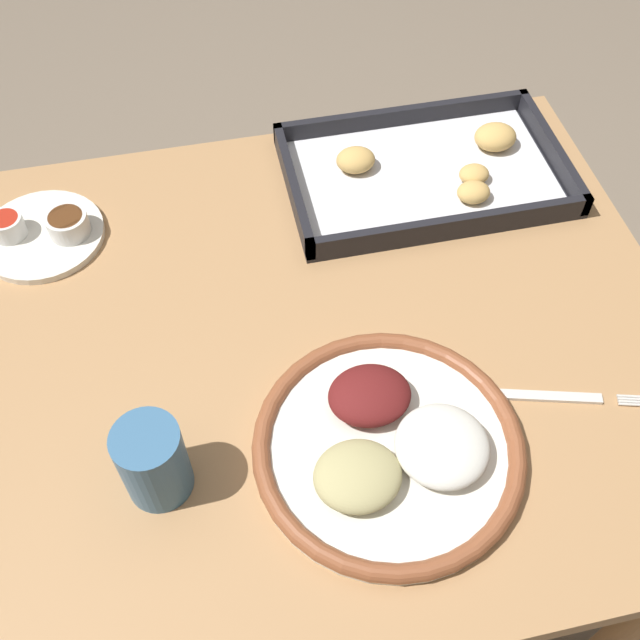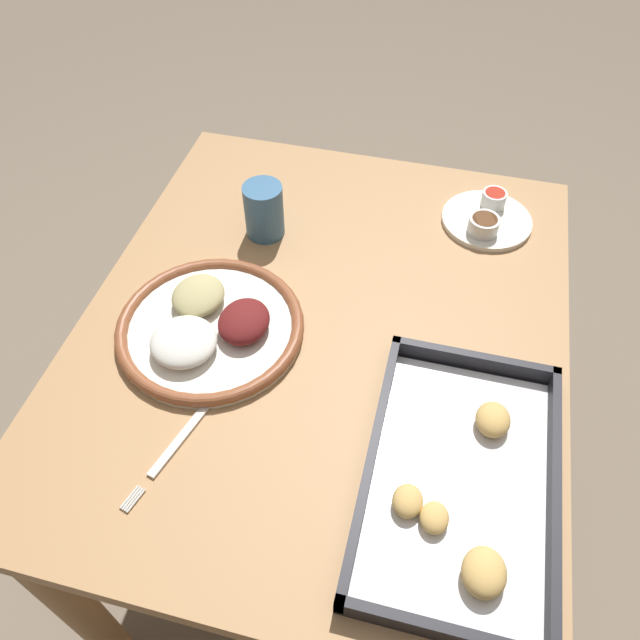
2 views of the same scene
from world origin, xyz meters
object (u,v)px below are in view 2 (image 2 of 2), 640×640
object	(u,v)px
fork	(180,439)
drinking_cup	(264,211)
baking_tray	(461,484)
dinner_plate	(209,326)
saucer_plate	(487,218)

from	to	relation	value
fork	drinking_cup	xyz separation A→B (m)	(-0.43, -0.01, 0.05)
baking_tray	drinking_cup	distance (m)	0.57
dinner_plate	saucer_plate	xyz separation A→B (m)	(-0.36, 0.40, -0.00)
saucer_plate	drinking_cup	size ratio (longest dim) A/B	1.63
dinner_plate	drinking_cup	distance (m)	0.25
drinking_cup	dinner_plate	bearing A→B (deg)	-3.42
dinner_plate	drinking_cup	world-z (taller)	drinking_cup
fork	dinner_plate	bearing A→B (deg)	-156.58
dinner_plate	saucer_plate	bearing A→B (deg)	132.48
dinner_plate	drinking_cup	size ratio (longest dim) A/B	2.93
dinner_plate	fork	size ratio (longest dim) A/B	1.42
fork	baking_tray	size ratio (longest dim) A/B	0.53
dinner_plate	drinking_cup	bearing A→B (deg)	176.58
saucer_plate	dinner_plate	bearing A→B (deg)	-47.52
saucer_plate	baking_tray	xyz separation A→B (m)	(0.53, 0.01, -0.00)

